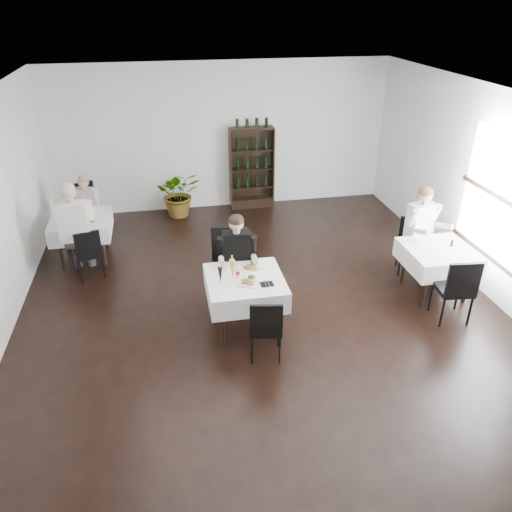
{
  "coord_description": "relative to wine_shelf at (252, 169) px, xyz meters",
  "views": [
    {
      "loc": [
        -1.25,
        -5.67,
        4.17
      ],
      "look_at": [
        -0.11,
        0.2,
        0.98
      ],
      "focal_mm": 35.0,
      "sensor_mm": 36.0,
      "label": 1
    }
  ],
  "objects": [
    {
      "name": "room_shell",
      "position": [
        -0.6,
        -4.31,
        0.65
      ],
      "size": [
        9.0,
        9.0,
        9.0
      ],
      "color": "black",
      "rests_on": "ground"
    },
    {
      "name": "window_right",
      "position": [
        2.88,
        -4.31,
        0.65
      ],
      "size": [
        0.06,
        2.3,
        1.85
      ],
      "color": "white",
      "rests_on": "room_shell"
    },
    {
      "name": "wine_shelf",
      "position": [
        0.0,
        0.0,
        0.0
      ],
      "size": [
        0.9,
        0.28,
        1.75
      ],
      "color": "black",
      "rests_on": "ground"
    },
    {
      "name": "main_table",
      "position": [
        -0.9,
        -4.31,
        -0.23
      ],
      "size": [
        1.03,
        1.03,
        0.77
      ],
      "color": "black",
      "rests_on": "ground"
    },
    {
      "name": "left_table",
      "position": [
        -3.3,
        -1.81,
        -0.23
      ],
      "size": [
        0.98,
        0.98,
        0.77
      ],
      "color": "black",
      "rests_on": "ground"
    },
    {
      "name": "right_table",
      "position": [
        2.1,
        -4.01,
        -0.23
      ],
      "size": [
        0.98,
        0.98,
        0.77
      ],
      "color": "black",
      "rests_on": "ground"
    },
    {
      "name": "potted_tree",
      "position": [
        -1.56,
        -0.2,
        -0.36
      ],
      "size": [
        0.9,
        0.79,
        0.97
      ],
      "primitive_type": "imported",
      "rotation": [
        0.0,
        0.0,
        0.04
      ],
      "color": "#24531C",
      "rests_on": "ground"
    },
    {
      "name": "main_chair_far",
      "position": [
        -1.02,
        -3.59,
        -0.2
      ],
      "size": [
        0.62,
        0.63,
        1.14
      ],
      "color": "black",
      "rests_on": "ground"
    },
    {
      "name": "main_chair_near",
      "position": [
        -0.77,
        -5.06,
        -0.34
      ],
      "size": [
        0.47,
        0.47,
        0.88
      ],
      "color": "black",
      "rests_on": "ground"
    },
    {
      "name": "left_chair_far",
      "position": [
        -3.32,
        -1.12,
        -0.21
      ],
      "size": [
        0.66,
        0.66,
        1.11
      ],
      "color": "black",
      "rests_on": "ground"
    },
    {
      "name": "left_chair_near",
      "position": [
        -3.14,
        -2.53,
        -0.35
      ],
      "size": [
        0.49,
        0.49,
        0.87
      ],
      "color": "black",
      "rests_on": "ground"
    },
    {
      "name": "right_chair_far",
      "position": [
        2.07,
        -3.26,
        -0.33
      ],
      "size": [
        0.53,
        0.53,
        0.91
      ],
      "color": "black",
      "rests_on": "ground"
    },
    {
      "name": "right_chair_near",
      "position": [
        1.98,
        -4.77,
        -0.27
      ],
      "size": [
        0.5,
        0.51,
        1.01
      ],
      "color": "black",
      "rests_on": "ground"
    },
    {
      "name": "diner_main",
      "position": [
        -0.92,
        -3.81,
        -0.0
      ],
      "size": [
        0.57,
        0.58,
        1.46
      ],
      "color": "#44444C",
      "rests_on": "ground"
    },
    {
      "name": "diner_left_far",
      "position": [
        -3.27,
        -1.22,
        -0.09
      ],
      "size": [
        0.57,
        0.6,
        1.31
      ],
      "color": "#44444C",
      "rests_on": "ground"
    },
    {
      "name": "diner_left_near",
      "position": [
        -3.29,
        -2.41,
        0.11
      ],
      "size": [
        0.62,
        0.62,
        1.64
      ],
      "color": "#44444C",
      "rests_on": "ground"
    },
    {
      "name": "diner_right_far",
      "position": [
        2.12,
        -3.46,
        0.04
      ],
      "size": [
        0.63,
        0.67,
        1.52
      ],
      "color": "#44444C",
      "rests_on": "ground"
    },
    {
      "name": "plate_far",
      "position": [
        -0.77,
        -4.07,
        -0.06
      ],
      "size": [
        0.35,
        0.35,
        0.09
      ],
      "color": "white",
      "rests_on": "main_table"
    },
    {
      "name": "plate_near",
      "position": [
        -0.87,
        -4.44,
        -0.06
      ],
      "size": [
        0.37,
        0.37,
        0.09
      ],
      "color": "white",
      "rests_on": "main_table"
    },
    {
      "name": "pilsner_dark",
      "position": [
        -1.24,
        -4.37,
        0.04
      ],
      "size": [
        0.07,
        0.07,
        0.29
      ],
      "color": "black",
      "rests_on": "main_table"
    },
    {
      "name": "pilsner_lager",
      "position": [
        -1.06,
        -4.25,
        0.06
      ],
      "size": [
        0.08,
        0.08,
        0.33
      ],
      "color": "gold",
      "rests_on": "main_table"
    },
    {
      "name": "coke_bottle",
      "position": [
        -0.99,
        -4.28,
        0.02
      ],
      "size": [
        0.06,
        0.06,
        0.23
      ],
      "color": "silver",
      "rests_on": "main_table"
    },
    {
      "name": "napkin_cutlery",
      "position": [
        -0.64,
        -4.53,
        -0.07
      ],
      "size": [
        0.18,
        0.19,
        0.02
      ],
      "color": "black",
      "rests_on": "main_table"
    },
    {
      "name": "pepper_mill",
      "position": [
        2.32,
        -3.98,
        -0.03
      ],
      "size": [
        0.04,
        0.04,
        0.1
      ],
      "primitive_type": "cylinder",
      "rotation": [
        0.0,
        0.0,
        -0.02
      ],
      "color": "black",
      "rests_on": "right_table"
    }
  ]
}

